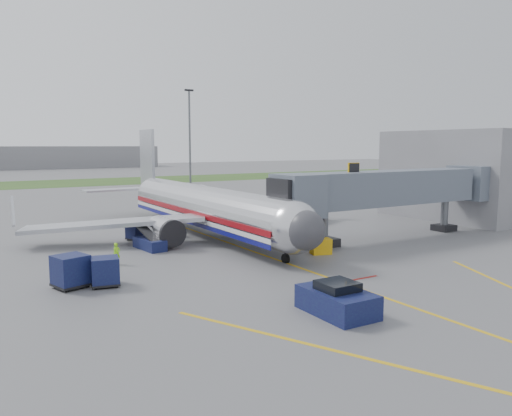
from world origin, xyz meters
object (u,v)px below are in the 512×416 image
airliner (205,207)px  pushback_tug (337,300)px  belt_loader (149,243)px  ramp_worker (117,254)px

airliner → pushback_tug: size_ratio=8.95×
belt_loader → ramp_worker: belt_loader is taller
airliner → pushback_tug: airliner is taller
pushback_tug → ramp_worker: size_ratio=2.58×
pushback_tug → ramp_worker: (-6.46, 16.05, 0.08)m
pushback_tug → ramp_worker: bearing=111.9°
airliner → ramp_worker: bearing=-144.5°
airliner → belt_loader: size_ratio=8.29×
airliner → pushback_tug: 23.94m
airliner → ramp_worker: size_ratio=23.13×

